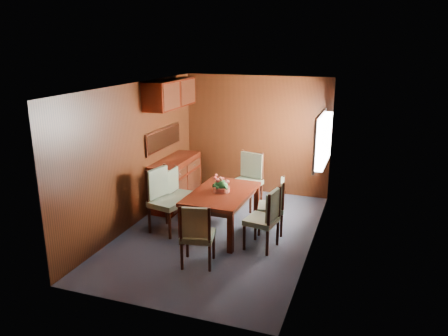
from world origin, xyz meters
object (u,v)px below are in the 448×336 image
at_px(chair_head, 197,232).
at_px(chair_right_near, 266,216).
at_px(dining_table, 222,197).
at_px(chair_left_near, 163,196).
at_px(flower_centerpiece, 221,184).
at_px(sideboard, 175,182).

bearing_deg(chair_head, chair_right_near, 35.83).
xyz_separation_m(chair_right_near, chair_head, (-0.77, -0.85, -0.01)).
xyz_separation_m(dining_table, chair_left_near, (-0.92, -0.28, 0.01)).
height_order(chair_head, flower_centerpiece, flower_centerpiece).
relative_size(sideboard, chair_left_near, 1.30).
bearing_deg(dining_table, chair_right_near, -23.00).
xyz_separation_m(chair_left_near, flower_centerpiece, (0.91, 0.29, 0.23)).
xyz_separation_m(chair_right_near, flower_centerpiece, (-0.85, 0.40, 0.29)).
bearing_deg(chair_right_near, dining_table, 75.48).
bearing_deg(chair_left_near, chair_head, 58.81).
bearing_deg(sideboard, chair_right_near, -31.28).
xyz_separation_m(chair_head, flower_centerpiece, (-0.09, 1.25, 0.30)).
bearing_deg(chair_left_near, chair_right_near, 99.31).
distance_m(chair_right_near, chair_head, 1.15).
xyz_separation_m(dining_table, flower_centerpiece, (-0.01, 0.01, 0.23)).
bearing_deg(flower_centerpiece, chair_head, -86.09).
height_order(sideboard, chair_right_near, chair_right_near).
height_order(chair_left_near, flower_centerpiece, chair_left_near).
relative_size(sideboard, chair_head, 1.49).
relative_size(dining_table, chair_left_near, 1.38).
height_order(sideboard, chair_head, chair_head).
distance_m(dining_table, chair_head, 1.24).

